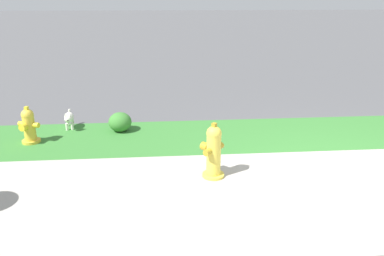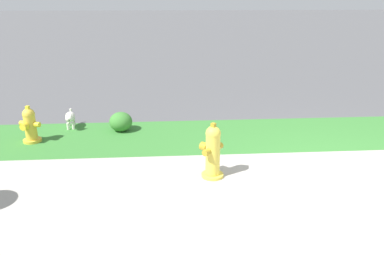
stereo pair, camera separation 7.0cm
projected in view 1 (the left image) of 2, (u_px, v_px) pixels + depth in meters
name	position (u px, v px, depth m)	size (l,w,h in m)	color
ground_plane	(365.00, 189.00, 4.98)	(120.00, 120.00, 0.00)	#515154
sidewalk_pavement	(365.00, 189.00, 4.98)	(18.00, 2.56, 0.01)	#ADA89E
grass_verge	(305.00, 133.00, 7.01)	(18.00, 1.77, 0.01)	#387A33
fire_hydrant_far_end	(29.00, 126.00, 6.45)	(0.39, 0.36, 0.66)	gold
fire_hydrant_at_driveway	(213.00, 151.00, 5.20)	(0.35, 0.35, 0.81)	yellow
small_white_dog	(69.00, 118.00, 7.15)	(0.23, 0.51, 0.38)	silver
shrub_bush_near_lamp	(120.00, 122.00, 7.04)	(0.43, 0.43, 0.37)	#3D7F33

